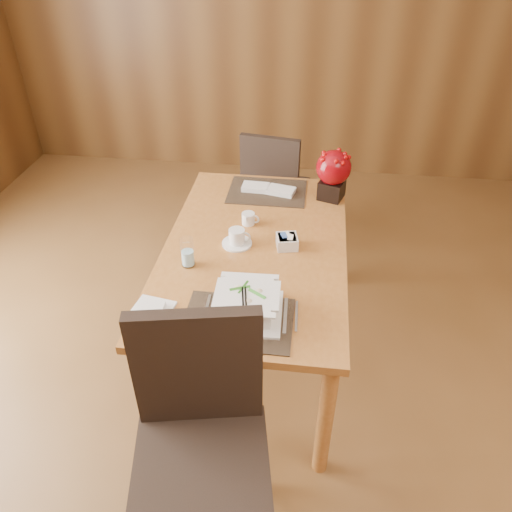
# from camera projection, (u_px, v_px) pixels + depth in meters

# --- Properties ---
(ground) EXTENTS (6.00, 6.00, 0.00)m
(ground) POSITION_uv_depth(u_px,v_px,m) (240.00, 440.00, 2.45)
(ground) COLOR brown
(ground) RESTS_ON ground
(back_wall) EXTENTS (5.00, 0.02, 2.80)m
(back_wall) POSITION_uv_depth(u_px,v_px,m) (293.00, 10.00, 4.02)
(back_wall) COLOR brown
(back_wall) RESTS_ON ground
(dining_table) EXTENTS (0.90, 1.50, 0.75)m
(dining_table) POSITION_uv_depth(u_px,v_px,m) (255.00, 261.00, 2.54)
(dining_table) COLOR #A9692F
(dining_table) RESTS_ON ground
(placemat_near) EXTENTS (0.45, 0.33, 0.01)m
(placemat_near) POSITION_uv_depth(u_px,v_px,m) (238.00, 321.00, 2.04)
(placemat_near) COLOR black
(placemat_near) RESTS_ON dining_table
(placemat_far) EXTENTS (0.45, 0.33, 0.01)m
(placemat_far) POSITION_uv_depth(u_px,v_px,m) (267.00, 192.00, 2.92)
(placemat_far) COLOR black
(placemat_far) RESTS_ON dining_table
(soup_setting) EXTENTS (0.30, 0.30, 0.12)m
(soup_setting) POSITION_uv_depth(u_px,v_px,m) (247.00, 304.00, 2.04)
(soup_setting) COLOR silver
(soup_setting) RESTS_ON dining_table
(coffee_cup) EXTENTS (0.15, 0.15, 0.09)m
(coffee_cup) POSITION_uv_depth(u_px,v_px,m) (237.00, 238.00, 2.47)
(coffee_cup) COLOR silver
(coffee_cup) RESTS_ON dining_table
(water_glass) EXTENTS (0.07, 0.07, 0.15)m
(water_glass) POSITION_uv_depth(u_px,v_px,m) (187.00, 252.00, 2.31)
(water_glass) COLOR white
(water_glass) RESTS_ON dining_table
(creamer_jug) EXTENTS (0.10, 0.10, 0.06)m
(creamer_jug) POSITION_uv_depth(u_px,v_px,m) (248.00, 219.00, 2.63)
(creamer_jug) COLOR silver
(creamer_jug) RESTS_ON dining_table
(sugar_caddy) EXTENTS (0.12, 0.12, 0.06)m
(sugar_caddy) POSITION_uv_depth(u_px,v_px,m) (287.00, 242.00, 2.46)
(sugar_caddy) COLOR silver
(sugar_caddy) RESTS_ON dining_table
(berry_decor) EXTENTS (0.20, 0.20, 0.29)m
(berry_decor) POSITION_uv_depth(u_px,v_px,m) (333.00, 172.00, 2.77)
(berry_decor) COLOR black
(berry_decor) RESTS_ON dining_table
(napkins_far) EXTENTS (0.32, 0.16, 0.03)m
(napkins_far) POSITION_uv_depth(u_px,v_px,m) (270.00, 189.00, 2.91)
(napkins_far) COLOR silver
(napkins_far) RESTS_ON dining_table
(bread_plate) EXTENTS (0.19, 0.19, 0.01)m
(bread_plate) POSITION_uv_depth(u_px,v_px,m) (151.00, 311.00, 2.09)
(bread_plate) COLOR silver
(bread_plate) RESTS_ON dining_table
(near_chair) EXTENTS (0.58, 0.58, 1.05)m
(near_chair) POSITION_uv_depth(u_px,v_px,m) (200.00, 431.00, 1.81)
(near_chair) COLOR black
(near_chair) RESTS_ON ground
(far_chair) EXTENTS (0.48, 0.48, 0.90)m
(far_chair) POSITION_uv_depth(u_px,v_px,m) (273.00, 184.00, 3.51)
(far_chair) COLOR black
(far_chair) RESTS_ON ground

